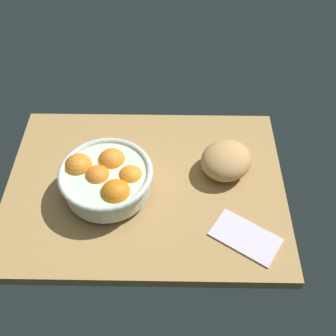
# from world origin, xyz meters

# --- Properties ---
(ground_plane) EXTENTS (0.71, 0.52, 0.03)m
(ground_plane) POSITION_xyz_m (0.00, 0.00, -0.01)
(ground_plane) COLOR #A9804A
(fruit_bowl) EXTENTS (0.23, 0.23, 0.10)m
(fruit_bowl) POSITION_xyz_m (0.09, 0.02, 0.05)
(fruit_bowl) COLOR silver
(fruit_bowl) RESTS_ON ground
(bread_loaf) EXTENTS (0.18, 0.18, 0.08)m
(bread_loaf) POSITION_xyz_m (-0.21, -0.05, 0.04)
(bread_loaf) COLOR tan
(bread_loaf) RESTS_ON ground
(napkin_folded) EXTENTS (0.18, 0.16, 0.01)m
(napkin_folded) POSITION_xyz_m (-0.24, 0.15, 0.00)
(napkin_folded) COLOR silver
(napkin_folded) RESTS_ON ground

